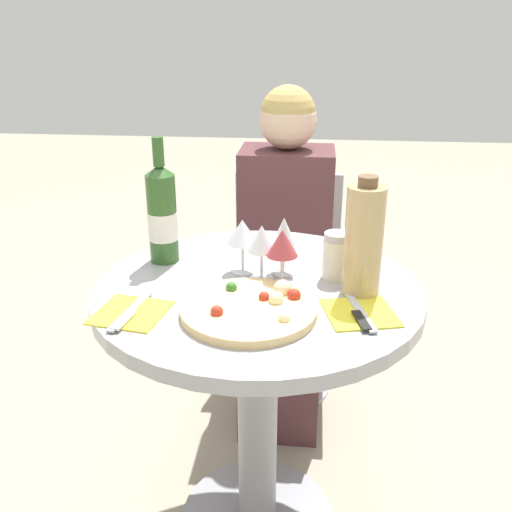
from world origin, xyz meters
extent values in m
cylinder|color=gray|center=(0.00, 0.00, 0.38)|extent=(0.11, 0.11, 0.71)
cylinder|color=#9E9EA3|center=(0.00, 0.00, 0.75)|extent=(0.81, 0.81, 0.04)
cylinder|color=#ADADB2|center=(0.03, 0.68, 0.01)|extent=(0.37, 0.37, 0.01)
cylinder|color=#ADADB2|center=(0.03, 0.68, 0.21)|extent=(0.06, 0.06, 0.42)
cube|color=#ADADB2|center=(0.03, 0.68, 0.43)|extent=(0.41, 0.41, 0.03)
cube|color=#ADADB2|center=(0.03, 0.88, 0.64)|extent=(0.41, 0.02, 0.39)
cube|color=#512D33|center=(0.03, 0.51, 0.22)|extent=(0.28, 0.36, 0.45)
cube|color=#512D33|center=(0.03, 0.68, 0.71)|extent=(0.33, 0.24, 0.52)
sphere|color=#DBB293|center=(0.03, 0.68, 1.06)|extent=(0.19, 0.19, 0.19)
sphere|color=tan|center=(0.03, 0.68, 1.09)|extent=(0.18, 0.18, 0.18)
cylinder|color=#E5C17F|center=(-0.01, -0.15, 0.78)|extent=(0.30, 0.30, 0.02)
sphere|color=#B22D1E|center=(0.09, -0.10, 0.79)|extent=(0.03, 0.03, 0.03)
sphere|color=beige|center=(0.07, -0.07, 0.80)|extent=(0.04, 0.04, 0.04)
sphere|color=#B22D1E|center=(-0.07, -0.19, 0.79)|extent=(0.03, 0.03, 0.03)
sphere|color=beige|center=(0.08, -0.20, 0.79)|extent=(0.03, 0.03, 0.03)
sphere|color=beige|center=(0.05, -0.12, 0.79)|extent=(0.03, 0.03, 0.03)
sphere|color=#B22D1E|center=(0.03, -0.11, 0.79)|extent=(0.02, 0.02, 0.02)
sphere|color=#336B28|center=(-0.06, -0.07, 0.79)|extent=(0.03, 0.03, 0.03)
cylinder|color=#2D5623|center=(-0.27, 0.14, 0.89)|extent=(0.08, 0.08, 0.24)
cone|color=#2D5623|center=(-0.27, 0.14, 1.02)|extent=(0.08, 0.08, 0.03)
cylinder|color=#2D5623|center=(-0.27, 0.14, 1.07)|extent=(0.03, 0.03, 0.07)
cylinder|color=silver|center=(-0.27, 0.14, 0.87)|extent=(0.08, 0.08, 0.08)
cylinder|color=tan|center=(0.25, -0.01, 0.90)|extent=(0.09, 0.09, 0.26)
cylinder|color=brown|center=(0.25, -0.01, 1.04)|extent=(0.04, 0.04, 0.02)
cylinder|color=silver|center=(0.19, 0.07, 0.82)|extent=(0.07, 0.07, 0.10)
cylinder|color=#B2B2B7|center=(0.19, 0.07, 0.88)|extent=(0.06, 0.06, 0.02)
cylinder|color=silver|center=(-0.05, 0.08, 0.77)|extent=(0.06, 0.06, 0.00)
cylinder|color=silver|center=(-0.05, 0.08, 0.81)|extent=(0.01, 0.01, 0.08)
cone|color=silver|center=(-0.05, 0.08, 0.88)|extent=(0.08, 0.08, 0.06)
cylinder|color=silver|center=(0.06, 0.01, 0.77)|extent=(0.06, 0.06, 0.00)
cylinder|color=silver|center=(0.06, 0.01, 0.81)|extent=(0.01, 0.01, 0.08)
cone|color=#9E383D|center=(0.06, 0.01, 0.88)|extent=(0.08, 0.08, 0.07)
cylinder|color=silver|center=(0.01, 0.05, 0.77)|extent=(0.06, 0.06, 0.00)
cylinder|color=silver|center=(0.01, 0.05, 0.81)|extent=(0.01, 0.01, 0.07)
cone|color=silver|center=(0.01, 0.05, 0.88)|extent=(0.07, 0.07, 0.07)
cylinder|color=silver|center=(0.06, 0.08, 0.77)|extent=(0.06, 0.06, 0.00)
cylinder|color=silver|center=(0.06, 0.08, 0.80)|extent=(0.01, 0.01, 0.07)
cone|color=silver|center=(0.06, 0.08, 0.88)|extent=(0.07, 0.07, 0.08)
cube|color=yellow|center=(-0.27, -0.17, 0.77)|extent=(0.17, 0.17, 0.00)
cube|color=silver|center=(-0.27, -0.17, 0.77)|extent=(0.05, 0.19, 0.00)
cube|color=silver|center=(-0.27, -0.22, 0.78)|extent=(0.03, 0.09, 0.00)
cube|color=yellow|center=(0.24, -0.12, 0.77)|extent=(0.18, 0.18, 0.00)
cube|color=silver|center=(0.24, -0.12, 0.77)|extent=(0.06, 0.19, 0.00)
cube|color=black|center=(0.24, -0.17, 0.78)|extent=(0.04, 0.09, 0.00)
camera|label=1|loc=(0.13, -1.26, 1.37)|focal=40.00mm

